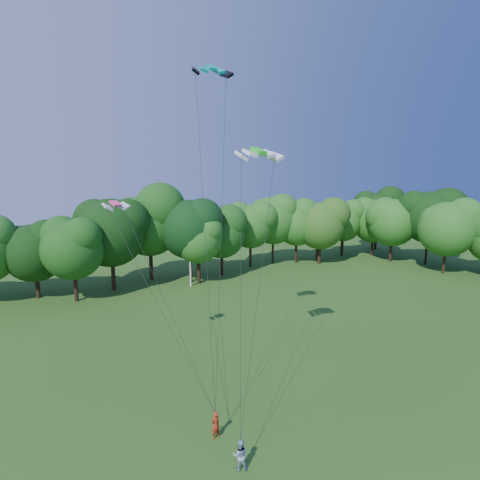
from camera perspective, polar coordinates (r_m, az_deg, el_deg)
ground at (r=21.07m, az=13.99°, el=-32.00°), size 160.00×160.00×0.00m
utility_pole at (r=47.97m, az=-7.62°, el=-1.90°), size 1.73×0.22×8.64m
kite_flyer_left at (r=22.42m, az=-3.76°, el=-26.30°), size 0.63×0.49×1.53m
kite_flyer_right at (r=20.65m, az=0.03°, el=-29.91°), size 0.93×0.85×1.53m
kite_teal at (r=25.35m, az=-4.44°, el=24.74°), size 2.57×1.38×0.61m
kite_green at (r=23.02m, az=2.80°, el=13.46°), size 2.89×1.47×0.54m
kite_pink at (r=25.94m, az=-18.46°, el=5.30°), size 1.83×1.24×0.39m
tree_back_center at (r=49.43m, az=-7.67°, el=2.39°), size 8.58×8.58×12.48m
tree_back_east at (r=61.26m, az=12.17°, el=3.44°), size 8.35×8.35×12.15m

